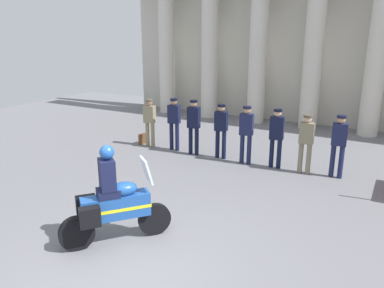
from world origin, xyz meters
TOP-DOWN VIEW (x-y plane):
  - ground_plane at (0.00, 0.00)m, footprint 28.66×28.66m
  - colonnade_backdrop at (0.32, 11.87)m, footprint 17.52×1.58m
  - officer_in_row_0 at (-3.76, 6.10)m, footprint 0.40×0.26m
  - officer_in_row_1 at (-2.82, 6.14)m, footprint 0.40×0.26m
  - officer_in_row_2 at (-2.03, 6.03)m, footprint 0.40×0.26m
  - officer_in_row_3 at (-1.12, 6.11)m, footprint 0.40×0.26m
  - officer_in_row_4 at (-0.26, 6.01)m, footprint 0.40×0.26m
  - officer_in_row_5 at (0.62, 6.09)m, footprint 0.40×0.26m
  - officer_in_row_6 at (1.46, 6.04)m, footprint 0.40×0.26m
  - officer_in_row_7 at (2.28, 6.14)m, footprint 0.40×0.26m
  - motorcycle_with_rider at (-0.75, 0.64)m, footprint 1.41×1.70m
  - briefcase_on_ground at (-4.19, 6.21)m, footprint 0.10×0.32m

SIDE VIEW (x-z plane):
  - ground_plane at x=0.00m, z-range 0.00..0.00m
  - briefcase_on_ground at x=-4.19m, z-range 0.00..0.36m
  - motorcycle_with_rider at x=-0.75m, z-range -0.16..1.74m
  - officer_in_row_0 at x=-3.76m, z-range 0.15..1.77m
  - officer_in_row_6 at x=1.46m, z-range 0.15..1.80m
  - officer_in_row_3 at x=-1.12m, z-range 0.15..1.84m
  - officer_in_row_7 at x=2.28m, z-range 0.16..1.86m
  - officer_in_row_5 at x=0.62m, z-range 0.15..1.87m
  - officer_in_row_1 at x=-2.82m, z-range 0.16..1.88m
  - officer_in_row_4 at x=-0.26m, z-range 0.16..1.89m
  - officer_in_row_2 at x=-2.03m, z-range 0.16..1.91m
  - colonnade_backdrop at x=0.32m, z-range 0.10..7.09m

